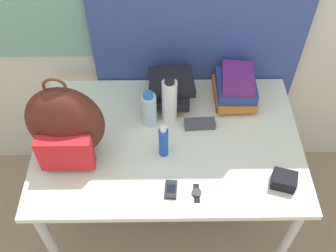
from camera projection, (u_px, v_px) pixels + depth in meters
The scene contains 11 objects.
desk at pixel (168, 150), 1.95m from camera, with size 1.27×0.83×0.77m.
backpack at pixel (66, 126), 1.69m from camera, with size 0.34×0.22×0.46m.
book_stack_left at pixel (170, 89), 2.00m from camera, with size 0.24×0.27×0.15m.
book_stack_center at pixel (235, 88), 2.00m from camera, with size 0.21×0.26×0.16m.
water_bottle at pixel (149, 109), 1.89m from camera, with size 0.07×0.07×0.20m.
sports_bottle at pixel (169, 101), 1.87m from camera, with size 0.07×0.07×0.27m.
sunscreen_bottle at pixel (164, 142), 1.77m from camera, with size 0.04×0.04×0.19m.
cell_phone at pixel (171, 190), 1.70m from camera, with size 0.06×0.09×0.02m.
sunglasses_case at pixel (200, 124), 1.93m from camera, with size 0.15×0.06×0.04m.
camera_pouch at pixel (284, 180), 1.70m from camera, with size 0.12×0.11×0.06m.
wristwatch at pixel (197, 193), 1.69m from camera, with size 0.04×0.09×0.01m.
Camera 1 is at (-0.01, -0.75, 2.26)m, focal length 42.00 mm.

